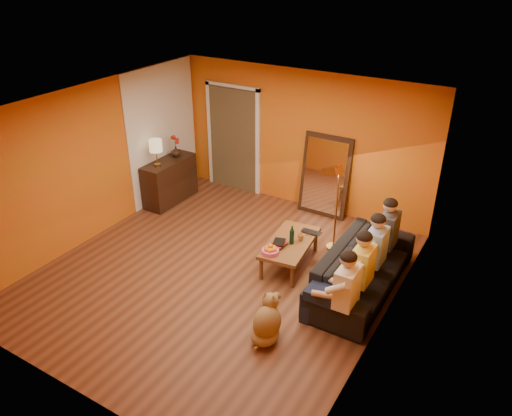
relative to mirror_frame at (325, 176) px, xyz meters
The scene contains 27 objects.
room_shell 2.39m from the mirror_frame, 103.68° to the right, with size 5.00×5.50×2.60m.
white_accent 3.21m from the mirror_frame, 163.83° to the right, with size 0.02×1.90×2.58m, color white.
doorway_recess 2.08m from the mirror_frame, behind, with size 1.06×0.30×2.10m, color #3F2D19.
door_jamb_left 2.64m from the mirror_frame, behind, with size 0.08×0.06×2.20m, color white.
door_jamb_right 1.51m from the mirror_frame, behind, with size 0.08×0.06×2.20m, color white.
door_header 2.46m from the mirror_frame, behind, with size 1.22×0.06×0.08m, color white.
mirror_frame is the anchor object (origin of this frame).
mirror_glass 0.04m from the mirror_frame, 90.00° to the right, with size 0.78×0.02×1.36m, color white.
sideboard 3.01m from the mirror_frame, 158.84° to the right, with size 0.44×1.18×0.85m, color black.
table_lamp 3.13m from the mirror_frame, 153.68° to the right, with size 0.24×0.24×0.51m, color beige, non-canonical shape.
sofa 2.42m from the mirror_frame, 52.44° to the right, with size 0.90×2.30×0.67m, color black.
coffee_table 1.96m from the mirror_frame, 82.12° to the right, with size 0.62×1.22×0.42m, color brown, non-canonical shape.
floor_lamp 1.26m from the mirror_frame, 57.90° to the right, with size 0.30×0.24×1.44m, color #B47E34, non-canonical shape.
dog 3.65m from the mirror_frame, 77.16° to the right, with size 0.35×0.55×0.65m, color #A3844A, non-canonical shape.
person_far_left 3.29m from the mirror_frame, 61.30° to the right, with size 0.70×0.44×1.22m, color white, non-canonical shape.
person_mid_left 2.82m from the mirror_frame, 55.92° to the right, with size 0.70×0.44×1.22m, color #DFC34A, non-canonical shape.
person_mid_right 2.39m from the mirror_frame, 48.49° to the right, with size 0.70×0.44×1.22m, color #8AA7D6, non-canonical shape.
person_far_right 2.01m from the mirror_frame, 38.02° to the right, with size 0.70×0.44×1.22m, color #37383D, non-canonical shape.
fruit_bowl 2.33m from the mirror_frame, 86.10° to the right, with size 0.26×0.26×0.16m, color #E75187, non-canonical shape.
wine_bottle 1.95m from the mirror_frame, 80.86° to the right, with size 0.07×0.07×0.31m, color black.
tumbler 1.81m from the mirror_frame, 77.77° to the right, with size 0.11×0.11×0.10m, color #B27F3F.
laptop 1.61m from the mirror_frame, 73.86° to the right, with size 0.33×0.21×0.03m, color black.
book_lower 2.09m from the mirror_frame, 87.84° to the right, with size 0.16×0.22×0.02m, color black.
book_mid 2.08m from the mirror_frame, 87.55° to the right, with size 0.18×0.25×0.02m, color #A51D12.
book_upper 2.09m from the mirror_frame, 87.85° to the right, with size 0.18×0.24×0.02m, color black.
vase 2.92m from the mirror_frame, 163.43° to the right, with size 0.20×0.20×0.21m, color black.
flowers 2.94m from the mirror_frame, 163.43° to the right, with size 0.17×0.17×0.45m, color #A51D12, non-canonical shape.
Camera 1 is at (3.75, -5.17, 4.48)m, focal length 35.00 mm.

